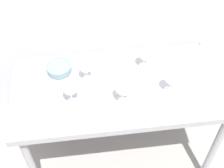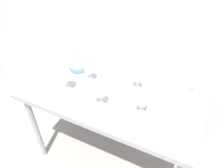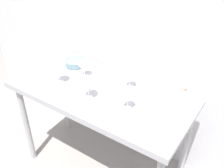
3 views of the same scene
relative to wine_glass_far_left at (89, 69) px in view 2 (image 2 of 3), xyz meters
The scene contains 12 objects.
ground_plane 1.04m from the wine_glass_far_left, 20.61° to the right, with size 6.00×6.00×0.00m, color gray.
back_wall 0.54m from the wine_glass_far_left, 61.92° to the left, with size 3.80×0.04×2.60m, color silver.
steel_counter 0.32m from the wine_glass_far_left, 21.99° to the right, with size 1.40×0.65×0.90m.
wine_glass_far_left is the anchor object (origin of this frame).
wine_glass_near_right 0.53m from the wine_glass_far_left, 17.87° to the right, with size 0.08×0.08×0.16m.
wine_glass_near_left 0.20m from the wine_glass_far_left, 120.47° to the right, with size 0.09×0.09×0.18m.
wine_glass_far_right 0.39m from the wine_glass_far_left, ahead, with size 0.08×0.08×0.16m.
wine_glass_near_center 0.29m from the wine_glass_far_left, 45.43° to the right, with size 0.10×0.10×0.17m.
tasting_sheet_upper 0.67m from the wine_glass_far_left, ahead, with size 0.16×0.25×0.00m, color white.
tasting_sheet_lower 0.21m from the wine_glass_far_left, 20.75° to the left, with size 0.19×0.23×0.00m, color white.
tasting_bowl 0.22m from the wine_glass_far_left, 151.64° to the left, with size 0.17×0.17×0.05m.
decanter_funnel 0.80m from the wine_glass_far_left, 10.68° to the left, with size 0.11×0.11×0.14m.
Camera 2 is at (0.55, -1.11, 2.07)m, focal length 35.32 mm.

